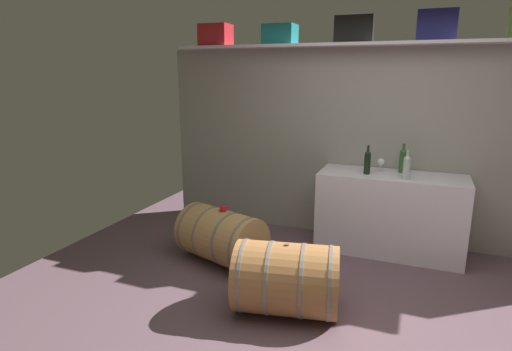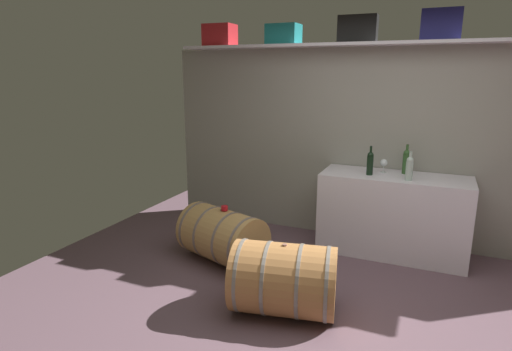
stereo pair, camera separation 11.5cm
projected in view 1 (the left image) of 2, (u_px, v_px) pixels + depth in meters
ground_plane at (361, 300)px, 3.68m from camera, size 6.55×7.20×0.02m
back_wall_panel at (386, 147)px, 4.76m from camera, size 5.35×0.10×2.20m
high_shelf_board at (393, 44)px, 4.36m from camera, size 4.92×0.40×0.03m
toolcase_red at (216, 35)px, 5.07m from camera, size 0.36×0.30×0.25m
toolcase_teal at (280, 35)px, 4.77m from camera, size 0.36×0.29×0.22m
toolcase_black at (354, 29)px, 4.47m from camera, size 0.41×0.20×0.28m
toolcase_navy at (437, 25)px, 4.17m from camera, size 0.37×0.23×0.30m
work_cabinet at (390, 213)px, 4.56m from camera, size 1.52×0.60×0.87m
wine_bottle_clear at (407, 167)px, 4.23m from camera, size 0.07×0.07×0.30m
wine_bottle_green at (403, 160)px, 4.51m from camera, size 0.07×0.07×0.32m
wine_bottle_dark at (367, 162)px, 4.45m from camera, size 0.07×0.07×0.31m
wine_glass at (381, 162)px, 4.56m from camera, size 0.08×0.08×0.15m
wine_barrel_near at (221, 236)px, 4.34m from camera, size 0.99×0.79×0.56m
wine_barrel_far at (286, 279)px, 3.41m from camera, size 0.92×0.73×0.60m
tasting_cup at (223, 208)px, 4.26m from camera, size 0.07×0.07×0.05m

